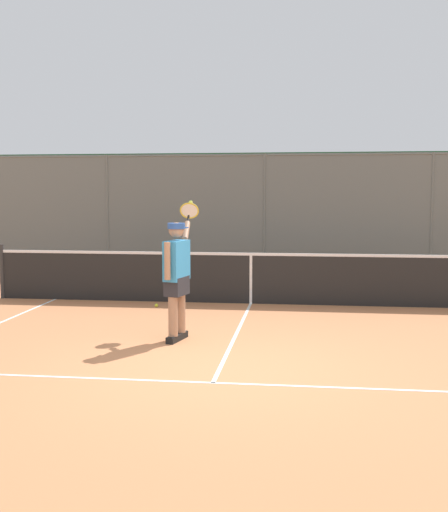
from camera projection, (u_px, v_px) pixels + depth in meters
name	position (u px, v px, depth m)	size (l,w,h in m)	color
ground_plane	(220.00, 368.00, 7.41)	(60.00, 60.00, 0.00)	#C67A4C
court_line_markings	(209.00, 391.00, 6.53)	(7.74, 9.12, 0.01)	white
fence_backdrop	(266.00, 214.00, 16.21)	(19.18, 1.37, 3.09)	slate
tennis_net	(251.00, 278.00, 11.71)	(9.95, 0.09, 1.07)	#2D2D2D
tennis_player	(177.00, 272.00, 8.72)	(0.34, 1.41, 1.96)	black
tennis_ball_near_baseline	(156.00, 305.00, 11.38)	(0.07, 0.07, 0.07)	#CCDB33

